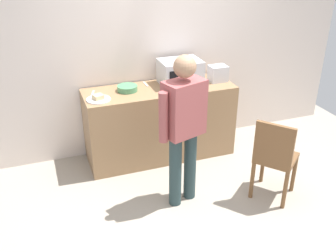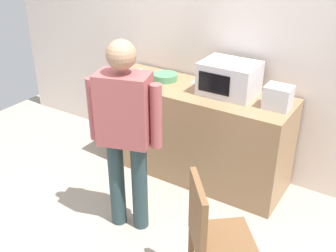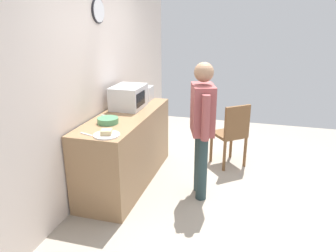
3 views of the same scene
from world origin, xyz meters
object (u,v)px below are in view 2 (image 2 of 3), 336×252
(sandwich_plate, at_px, (125,76))
(spoon_utensil, at_px, (136,71))
(wooden_chair, at_px, (212,236))
(microwave, at_px, (229,78))
(person_standing, at_px, (125,126))
(toaster, at_px, (278,97))
(salad_bowl, at_px, (165,77))
(fork_utensil, at_px, (195,81))

(sandwich_plate, bearing_deg, spoon_utensil, 97.06)
(sandwich_plate, distance_m, spoon_utensil, 0.22)
(wooden_chair, bearing_deg, microwave, 111.87)
(person_standing, bearing_deg, wooden_chair, -17.53)
(microwave, distance_m, toaster, 0.49)
(microwave, bearing_deg, salad_bowl, -178.75)
(sandwich_plate, bearing_deg, person_standing, -52.06)
(toaster, bearing_deg, person_standing, -131.08)
(toaster, bearing_deg, wooden_chair, -87.42)
(wooden_chair, bearing_deg, salad_bowl, 132.50)
(microwave, distance_m, person_standing, 1.13)
(salad_bowl, bearing_deg, spoon_utensil, 172.61)
(sandwich_plate, xyz_separation_m, fork_utensil, (0.65, 0.30, -0.01))
(salad_bowl, height_order, spoon_utensil, salad_bowl)
(microwave, xyz_separation_m, fork_utensil, (-0.41, 0.12, -0.15))
(microwave, height_order, toaster, microwave)
(salad_bowl, distance_m, toaster, 1.17)
(sandwich_plate, relative_size, toaster, 1.24)
(microwave, bearing_deg, person_standing, -109.65)
(salad_bowl, relative_size, spoon_utensil, 1.42)
(salad_bowl, height_order, toaster, toaster)
(microwave, height_order, sandwich_plate, microwave)
(spoon_utensil, xyz_separation_m, wooden_chair, (1.63, -1.38, -0.41))
(sandwich_plate, height_order, fork_utensil, sandwich_plate)
(person_standing, bearing_deg, spoon_utensil, 122.96)
(sandwich_plate, distance_m, toaster, 1.55)
(salad_bowl, bearing_deg, wooden_chair, -47.50)
(salad_bowl, height_order, wooden_chair, salad_bowl)
(person_standing, distance_m, wooden_chair, 1.05)
(microwave, bearing_deg, sandwich_plate, -170.31)
(person_standing, bearing_deg, fork_utensil, 91.79)
(toaster, xyz_separation_m, wooden_chair, (0.06, -1.28, -0.51))
(fork_utensil, relative_size, wooden_chair, 0.18)
(fork_utensil, bearing_deg, person_standing, -88.21)
(salad_bowl, height_order, person_standing, person_standing)
(salad_bowl, height_order, fork_utensil, salad_bowl)
(sandwich_plate, distance_m, person_standing, 1.11)
(microwave, distance_m, fork_utensil, 0.45)
(fork_utensil, bearing_deg, wooden_chair, -56.93)
(salad_bowl, xyz_separation_m, toaster, (1.16, -0.06, 0.07))
(microwave, bearing_deg, toaster, -8.24)
(spoon_utensil, bearing_deg, toaster, -3.93)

